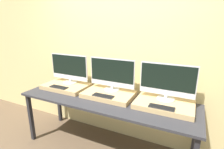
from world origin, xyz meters
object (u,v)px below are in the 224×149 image
monitor_left (69,68)px  monitor_right (167,81)px  keyboard_center (103,96)px  keyboard_right (162,107)px  keyboard_left (59,87)px  monitor_center (112,74)px

monitor_left → monitor_right: (1.50, 0.00, 0.00)m
keyboard_center → keyboard_right: size_ratio=1.00×
keyboard_left → keyboard_right: same height
keyboard_center → keyboard_right: bearing=0.0°
monitor_center → monitor_left: bearing=180.0°
monitor_center → keyboard_right: size_ratio=2.32×
monitor_left → monitor_center: size_ratio=1.00×
keyboard_left → monitor_right: 1.54m
keyboard_center → keyboard_right: (0.75, 0.00, 0.00)m
monitor_left → keyboard_right: 1.54m
monitor_left → keyboard_left: size_ratio=2.32×
monitor_left → monitor_center: bearing=0.0°
keyboard_left → keyboard_right: (1.50, 0.00, 0.00)m
monitor_center → monitor_right: 0.75m
monitor_right → keyboard_right: 0.35m
keyboard_left → monitor_right: size_ratio=0.43×
keyboard_center → monitor_right: 0.83m
monitor_center → keyboard_left: bearing=-160.5°
keyboard_left → monitor_right: bearing=10.0°
keyboard_center → monitor_center: bearing=90.0°
keyboard_left → monitor_right: (1.50, 0.27, 0.23)m
keyboard_right → monitor_right: bearing=90.0°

